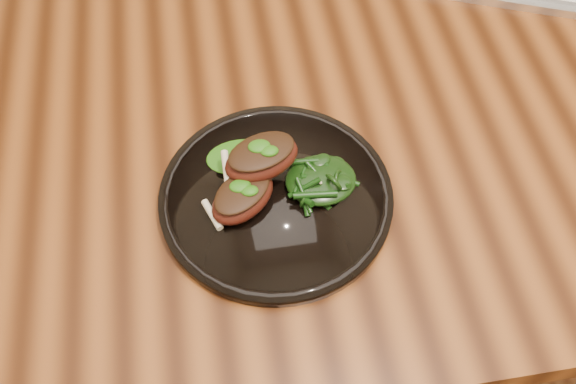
% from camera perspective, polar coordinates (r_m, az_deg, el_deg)
% --- Properties ---
extents(desk, '(1.60, 0.80, 0.75)m').
position_cam_1_polar(desk, '(1.01, 12.22, 4.81)').
color(desk, black).
rests_on(desk, ground).
extents(plate, '(0.29, 0.29, 0.02)m').
position_cam_1_polar(plate, '(0.81, -1.07, -0.44)').
color(plate, black).
rests_on(plate, desk).
extents(lamb_chop_front, '(0.11, 0.10, 0.04)m').
position_cam_1_polar(lamb_chop_front, '(0.78, -4.09, -0.37)').
color(lamb_chop_front, '#48160D').
rests_on(lamb_chop_front, plate).
extents(lamb_chop_back, '(0.11, 0.09, 0.04)m').
position_cam_1_polar(lamb_chop_back, '(0.78, -2.40, 3.10)').
color(lamb_chop_back, '#48160D').
rests_on(lamb_chop_back, plate).
extents(herb_smear, '(0.09, 0.06, 0.01)m').
position_cam_1_polar(herb_smear, '(0.83, -4.24, 3.15)').
color(herb_smear, '#144807').
rests_on(herb_smear, plate).
extents(greens_heap, '(0.09, 0.08, 0.03)m').
position_cam_1_polar(greens_heap, '(0.80, 2.95, 1.32)').
color(greens_heap, black).
rests_on(greens_heap, plate).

